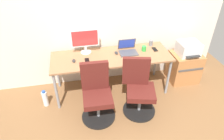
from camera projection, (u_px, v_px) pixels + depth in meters
The scene contains 18 objects.
ground_plane at pixel (111, 89), 3.90m from camera, with size 5.28×5.28×0.00m, color brown.
back_wall at pixel (106, 15), 3.50m from camera, with size 4.40×0.04×2.60m, color silver.
desk at pixel (111, 59), 3.51m from camera, with size 2.04×0.70×0.74m.
office_chair_left at pixel (97, 95), 3.13m from camera, with size 0.54×0.54×0.94m.
office_chair_right at pixel (139, 89), 3.24m from camera, with size 0.54×0.54×0.94m.
side_cabinet at pixel (184, 67), 4.00m from camera, with size 0.55×0.47×0.59m.
printer at pixel (188, 48), 3.76m from camera, with size 0.38×0.40×0.24m.
water_bottle_on_floor at pixel (45, 98), 3.47m from camera, with size 0.09×0.09×0.31m.
desktop_monitor at pixel (85, 39), 3.43m from camera, with size 0.48×0.18×0.43m.
open_laptop at pixel (128, 49), 3.56m from camera, with size 0.31×0.28×0.22m.
keyboard_by_monitor at pixel (91, 66), 3.21m from camera, with size 0.34×0.12×0.02m, color silver.
keyboard_by_laptop at pixel (135, 62), 3.31m from camera, with size 0.34×0.12×0.02m, color #2D2D2D.
mouse_by_monitor at pixel (116, 53), 3.53m from camera, with size 0.06×0.10×0.03m, color #2D2D2D.
mouse_by_laptop at pixel (74, 61), 3.31m from camera, with size 0.06×0.10×0.03m, color #2D2D2D.
coffee_mug at pixel (144, 48), 3.59m from camera, with size 0.08×0.08×0.09m, color green.
pen_cup at pixel (151, 43), 3.75m from camera, with size 0.07×0.07×0.10m, color slate.
phone_near_monitor at pixel (155, 49), 3.65m from camera, with size 0.07×0.14×0.01m, color black.
phone_near_laptop at pixel (87, 60), 3.34m from camera, with size 0.07×0.14×0.01m, color black.
Camera 1 is at (-0.58, -2.93, 2.52)m, focal length 32.64 mm.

